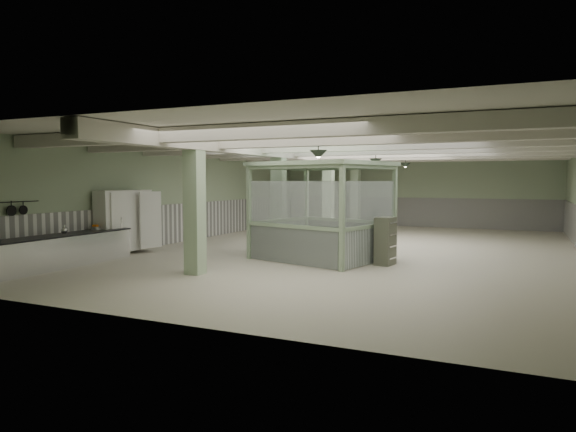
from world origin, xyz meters
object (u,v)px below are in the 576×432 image
at_px(prep_counter, 50,252).
at_px(filing_cabinet, 385,241).
at_px(guard_booth, 322,195).
at_px(walkin_cooler, 125,224).

distance_m(prep_counter, filing_cabinet, 9.29).
bearing_deg(filing_cabinet, guard_booth, -178.31).
relative_size(prep_counter, walkin_cooler, 2.46).
height_order(walkin_cooler, guard_booth, guard_booth).
bearing_deg(prep_counter, filing_cabinet, 28.54).
bearing_deg(guard_booth, filing_cabinet, 7.90).
bearing_deg(prep_counter, guard_booth, 37.64).
distance_m(prep_counter, guard_booth, 7.86).
distance_m(walkin_cooler, filing_cabinet, 8.37).
bearing_deg(filing_cabinet, walkin_cooler, -160.70).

